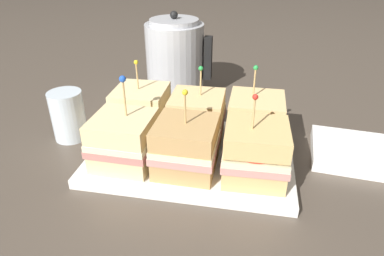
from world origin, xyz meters
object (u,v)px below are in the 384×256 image
at_px(sandwich_front_right, 255,152).
at_px(napkin_stack, 350,152).
at_px(serving_platter, 192,154).
at_px(sandwich_back_left, 141,111).
at_px(sandwich_front_center, 187,147).
at_px(sandwich_front_left, 124,140).
at_px(sandwich_back_right, 255,120).
at_px(sandwich_back_center, 196,117).
at_px(drinking_glass, 68,115).
at_px(kettle_steel, 175,58).

bearing_deg(sandwich_front_right, napkin_stack, 32.89).
relative_size(serving_platter, sandwich_back_left, 2.45).
distance_m(sandwich_front_center, sandwich_back_left, 0.17).
bearing_deg(sandwich_front_left, serving_platter, 27.53).
bearing_deg(sandwich_front_center, sandwich_back_right, 45.77).
distance_m(serving_platter, sandwich_back_left, 0.14).
height_order(sandwich_front_left, sandwich_back_center, sandwich_front_left).
bearing_deg(sandwich_front_right, sandwich_back_center, 136.81).
bearing_deg(sandwich_back_center, napkin_stack, 1.39).
bearing_deg(napkin_stack, sandwich_back_center, -178.61).
xyz_separation_m(sandwich_back_left, sandwich_back_right, (0.23, -0.00, -0.00)).
height_order(serving_platter, sandwich_back_left, sandwich_back_left).
bearing_deg(drinking_glass, sandwich_back_right, 3.68).
height_order(sandwich_front_center, sandwich_front_right, sandwich_front_right).
height_order(sandwich_front_center, sandwich_back_right, sandwich_back_right).
relative_size(drinking_glass, napkin_stack, 0.67).
height_order(sandwich_front_center, sandwich_back_left, sandwich_back_left).
relative_size(sandwich_front_right, sandwich_back_center, 1.03).
distance_m(serving_platter, drinking_glass, 0.28).
relative_size(serving_platter, napkin_stack, 2.44).
distance_m(sandwich_front_left, sandwich_back_right, 0.26).
bearing_deg(sandwich_front_center, sandwich_front_right, 0.36).
xyz_separation_m(serving_platter, sandwich_back_right, (0.12, 0.06, 0.06)).
distance_m(serving_platter, sandwich_front_center, 0.08).
distance_m(sandwich_front_right, sandwich_back_left, 0.26).
bearing_deg(serving_platter, sandwich_back_center, 91.88).
relative_size(sandwich_back_left, sandwich_back_center, 1.03).
relative_size(kettle_steel, drinking_glass, 2.09).
distance_m(sandwich_front_right, drinking_glass, 0.40).
bearing_deg(sandwich_front_center, drinking_glass, 161.50).
xyz_separation_m(kettle_steel, napkin_stack, (0.41, -0.25, -0.09)).
bearing_deg(drinking_glass, kettle_steel, 59.37).
height_order(sandwich_front_center, drinking_glass, sandwich_front_center).
height_order(sandwich_back_center, napkin_stack, sandwich_back_center).
xyz_separation_m(sandwich_back_left, kettle_steel, (0.01, 0.26, 0.03)).
height_order(sandwich_back_center, kettle_steel, kettle_steel).
relative_size(sandwich_front_right, sandwich_back_left, 1.00).
bearing_deg(kettle_steel, sandwich_front_left, -91.29).
relative_size(sandwich_front_left, drinking_glass, 1.57).
relative_size(sandwich_back_left, napkin_stack, 1.00).
bearing_deg(sandwich_front_center, sandwich_back_left, 135.81).
xyz_separation_m(sandwich_front_right, drinking_glass, (-0.39, 0.09, -0.01)).
bearing_deg(sandwich_front_center, sandwich_back_center, 92.21).
height_order(sandwich_back_left, sandwich_back_right, sandwich_back_right).
bearing_deg(drinking_glass, sandwich_back_left, 9.36).
height_order(sandwich_front_right, sandwich_back_right, sandwich_back_right).
xyz_separation_m(sandwich_front_left, sandwich_front_right, (0.23, 0.00, 0.00)).
xyz_separation_m(sandwich_front_center, sandwich_back_right, (0.11, 0.12, 0.00)).
relative_size(sandwich_back_center, drinking_glass, 1.43).
bearing_deg(sandwich_front_center, sandwich_front_left, -179.86).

